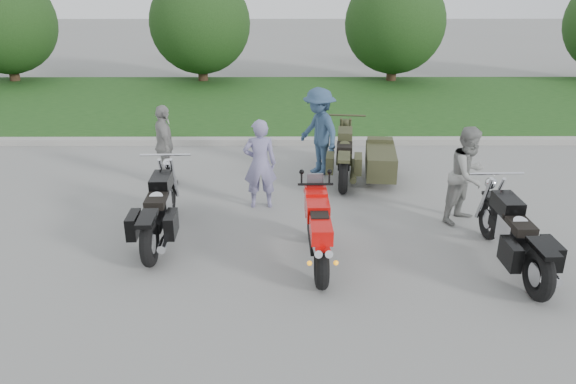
{
  "coord_description": "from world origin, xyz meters",
  "views": [
    {
      "loc": [
        0.07,
        -7.43,
        4.19
      ],
      "look_at": [
        0.11,
        0.87,
        0.8
      ],
      "focal_mm": 35.0,
      "sensor_mm": 36.0,
      "label": 1
    }
  ],
  "objects_px": {
    "cruiser_left": "(159,213)",
    "person_grey": "(468,175)",
    "sportbike_red": "(318,230)",
    "person_back": "(165,145)",
    "person_denim": "(319,132)",
    "cruiser_sidecar": "(365,160)",
    "person_stripe": "(260,164)",
    "cruiser_right": "(516,239)"
  },
  "relations": [
    {
      "from": "sportbike_red",
      "to": "person_grey",
      "type": "bearing_deg",
      "value": 29.16
    },
    {
      "from": "cruiser_left",
      "to": "person_denim",
      "type": "distance_m",
      "value": 4.17
    },
    {
      "from": "cruiser_left",
      "to": "cruiser_right",
      "type": "height_order",
      "value": "cruiser_left"
    },
    {
      "from": "cruiser_left",
      "to": "cruiser_sidecar",
      "type": "height_order",
      "value": "cruiser_left"
    },
    {
      "from": "sportbike_red",
      "to": "person_stripe",
      "type": "height_order",
      "value": "person_stripe"
    },
    {
      "from": "cruiser_sidecar",
      "to": "person_stripe",
      "type": "xyz_separation_m",
      "value": [
        -2.11,
        -1.35,
        0.39
      ]
    },
    {
      "from": "person_stripe",
      "to": "person_grey",
      "type": "relative_size",
      "value": 0.98
    },
    {
      "from": "sportbike_red",
      "to": "person_denim",
      "type": "distance_m",
      "value": 3.92
    },
    {
      "from": "cruiser_left",
      "to": "sportbike_red",
      "type": "bearing_deg",
      "value": -18.76
    },
    {
      "from": "person_back",
      "to": "person_stripe",
      "type": "bearing_deg",
      "value": -140.07
    },
    {
      "from": "cruiser_sidecar",
      "to": "person_back",
      "type": "bearing_deg",
      "value": -170.83
    },
    {
      "from": "cruiser_left",
      "to": "person_back",
      "type": "relative_size",
      "value": 1.54
    },
    {
      "from": "cruiser_right",
      "to": "person_back",
      "type": "bearing_deg",
      "value": 147.15
    },
    {
      "from": "cruiser_left",
      "to": "cruiser_right",
      "type": "xyz_separation_m",
      "value": [
        5.37,
        -0.94,
        -0.0
      ]
    },
    {
      "from": "cruiser_sidecar",
      "to": "person_denim",
      "type": "distance_m",
      "value": 1.13
    },
    {
      "from": "cruiser_left",
      "to": "cruiser_sidecar",
      "type": "relative_size",
      "value": 1.02
    },
    {
      "from": "person_denim",
      "to": "person_grey",
      "type": "bearing_deg",
      "value": 15.48
    },
    {
      "from": "cruiser_right",
      "to": "person_denim",
      "type": "relative_size",
      "value": 1.36
    },
    {
      "from": "person_denim",
      "to": "person_back",
      "type": "xyz_separation_m",
      "value": [
        -3.11,
        -0.58,
        -0.11
      ]
    },
    {
      "from": "cruiser_left",
      "to": "person_grey",
      "type": "distance_m",
      "value": 5.21
    },
    {
      "from": "sportbike_red",
      "to": "cruiser_left",
      "type": "relative_size",
      "value": 0.81
    },
    {
      "from": "cruiser_left",
      "to": "person_grey",
      "type": "relative_size",
      "value": 1.49
    },
    {
      "from": "person_grey",
      "to": "person_denim",
      "type": "xyz_separation_m",
      "value": [
        -2.42,
        2.36,
        0.08
      ]
    },
    {
      "from": "cruiser_sidecar",
      "to": "person_stripe",
      "type": "bearing_deg",
      "value": -140.88
    },
    {
      "from": "cruiser_sidecar",
      "to": "person_grey",
      "type": "bearing_deg",
      "value": -46.92
    },
    {
      "from": "cruiser_right",
      "to": "cruiser_sidecar",
      "type": "relative_size",
      "value": 1.02
    },
    {
      "from": "person_stripe",
      "to": "person_grey",
      "type": "height_order",
      "value": "person_grey"
    },
    {
      "from": "sportbike_red",
      "to": "person_grey",
      "type": "distance_m",
      "value": 3.06
    },
    {
      "from": "sportbike_red",
      "to": "person_back",
      "type": "distance_m",
      "value": 4.41
    },
    {
      "from": "person_denim",
      "to": "person_back",
      "type": "relative_size",
      "value": 1.13
    },
    {
      "from": "sportbike_red",
      "to": "person_denim",
      "type": "relative_size",
      "value": 1.1
    },
    {
      "from": "person_back",
      "to": "cruiser_sidecar",
      "type": "bearing_deg",
      "value": -106.65
    },
    {
      "from": "cruiser_left",
      "to": "cruiser_sidecar",
      "type": "bearing_deg",
      "value": 35.08
    },
    {
      "from": "cruiser_left",
      "to": "person_stripe",
      "type": "bearing_deg",
      "value": 39.94
    },
    {
      "from": "person_stripe",
      "to": "person_denim",
      "type": "bearing_deg",
      "value": -128.19
    },
    {
      "from": "cruiser_left",
      "to": "person_grey",
      "type": "bearing_deg",
      "value": 6.84
    },
    {
      "from": "person_stripe",
      "to": "person_back",
      "type": "height_order",
      "value": "person_stripe"
    },
    {
      "from": "cruiser_left",
      "to": "person_stripe",
      "type": "relative_size",
      "value": 1.52
    },
    {
      "from": "cruiser_right",
      "to": "cruiser_sidecar",
      "type": "bearing_deg",
      "value": 113.08
    },
    {
      "from": "sportbike_red",
      "to": "person_stripe",
      "type": "relative_size",
      "value": 1.22
    },
    {
      "from": "sportbike_red",
      "to": "cruiser_sidecar",
      "type": "height_order",
      "value": "sportbike_red"
    },
    {
      "from": "person_denim",
      "to": "cruiser_right",
      "type": "bearing_deg",
      "value": 2.84
    }
  ]
}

